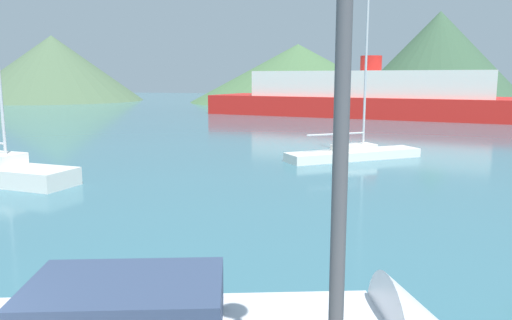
# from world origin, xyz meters

# --- Properties ---
(sailboat_middle) EXTENTS (6.68, 5.83, 9.74)m
(sailboat_middle) POSITION_xyz_m (3.56, 22.63, 0.39)
(sailboat_middle) COLOR white
(sailboat_middle) RESTS_ON ground_plane
(ferry_distant) EXTENTS (36.29, 14.37, 6.46)m
(ferry_distant) POSITION_xyz_m (2.22, 52.36, 2.14)
(ferry_distant) COLOR red
(ferry_distant) RESTS_ON ground_plane
(hill_west) EXTENTS (31.19, 31.19, 11.52)m
(hill_west) POSITION_xyz_m (-54.84, 73.10, 5.76)
(hill_west) COLOR #4C6647
(hill_west) RESTS_ON ground_plane
(hill_central) EXTENTS (36.71, 36.71, 9.73)m
(hill_central) POSITION_xyz_m (-11.94, 81.39, 4.86)
(hill_central) COLOR #476B42
(hill_central) RESTS_ON ground_plane
(hill_east) EXTENTS (28.53, 28.53, 15.01)m
(hill_east) POSITION_xyz_m (10.82, 87.24, 7.50)
(hill_east) COLOR #38563D
(hill_east) RESTS_ON ground_plane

